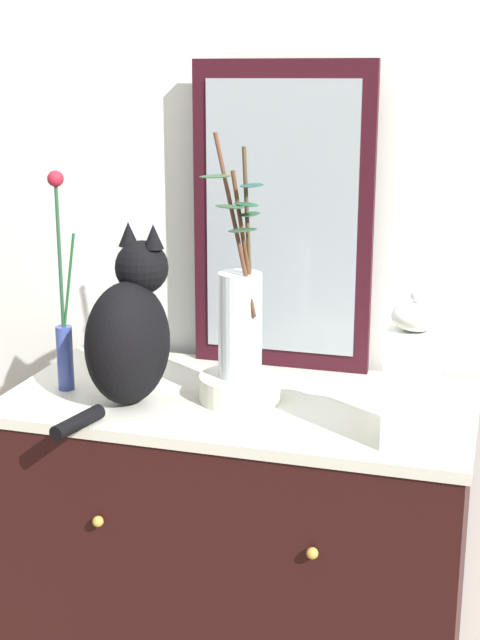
{
  "coord_description": "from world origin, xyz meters",
  "views": [
    {
      "loc": [
        0.55,
        -1.84,
        1.64
      ],
      "look_at": [
        0.0,
        0.0,
        1.11
      ],
      "focal_mm": 50.81,
      "sensor_mm": 36.0,
      "label": 1
    }
  ],
  "objects_px": {
    "mirror_leaning": "(282,219)",
    "jar_lidded_porcelain": "(413,377)",
    "vase_slim_green": "(63,321)",
    "cat_sitting": "(129,332)",
    "vase_glass_clear": "(240,317)",
    "sideboard": "(240,580)",
    "bowl_porcelain": "(240,388)"
  },
  "relations": [
    {
      "from": "mirror_leaning",
      "to": "jar_lidded_porcelain",
      "type": "xyz_separation_m",
      "value": [
        0.36,
        -0.41,
        -0.23
      ]
    },
    {
      "from": "jar_lidded_porcelain",
      "to": "bowl_porcelain",
      "type": "bearing_deg",
      "value": 159.45
    },
    {
      "from": "cat_sitting",
      "to": "jar_lidded_porcelain",
      "type": "xyz_separation_m",
      "value": [
        0.62,
        -0.07,
        -0.02
      ]
    },
    {
      "from": "cat_sitting",
      "to": "vase_glass_clear",
      "type": "relative_size",
      "value": 0.74
    },
    {
      "from": "vase_slim_green",
      "to": "mirror_leaning",
      "type": "bearing_deg",
      "value": 35.77
    },
    {
      "from": "mirror_leaning",
      "to": "cat_sitting",
      "type": "bearing_deg",
      "value": -126.71
    },
    {
      "from": "bowl_porcelain",
      "to": "jar_lidded_porcelain",
      "type": "height_order",
      "value": "jar_lidded_porcelain"
    },
    {
      "from": "sideboard",
      "to": "vase_glass_clear",
      "type": "xyz_separation_m",
      "value": [
        0.01,
        -0.02,
        0.66
      ]
    },
    {
      "from": "vase_slim_green",
      "to": "vase_glass_clear",
      "type": "xyz_separation_m",
      "value": [
        0.41,
        0.04,
        0.03
      ]
    },
    {
      "from": "bowl_porcelain",
      "to": "vase_glass_clear",
      "type": "distance_m",
      "value": 0.16
    },
    {
      "from": "vase_slim_green",
      "to": "sideboard",
      "type": "bearing_deg",
      "value": 9.01
    },
    {
      "from": "mirror_leaning",
      "to": "jar_lidded_porcelain",
      "type": "relative_size",
      "value": 2.36
    },
    {
      "from": "jar_lidded_porcelain",
      "to": "mirror_leaning",
      "type": "bearing_deg",
      "value": 131.57
    },
    {
      "from": "vase_slim_green",
      "to": "cat_sitting",
      "type": "bearing_deg",
      "value": -10.24
    },
    {
      "from": "vase_glass_clear",
      "to": "sideboard",
      "type": "bearing_deg",
      "value": 107.38
    },
    {
      "from": "cat_sitting",
      "to": "vase_slim_green",
      "type": "height_order",
      "value": "vase_slim_green"
    },
    {
      "from": "mirror_leaning",
      "to": "bowl_porcelain",
      "type": "relative_size",
      "value": 4.03
    },
    {
      "from": "cat_sitting",
      "to": "mirror_leaning",
      "type": "bearing_deg",
      "value": 53.29
    },
    {
      "from": "vase_slim_green",
      "to": "jar_lidded_porcelain",
      "type": "distance_m",
      "value": 0.8
    },
    {
      "from": "mirror_leaning",
      "to": "bowl_porcelain",
      "type": "bearing_deg",
      "value": -95.6
    },
    {
      "from": "cat_sitting",
      "to": "sideboard",
      "type": "bearing_deg",
      "value": 23.03
    },
    {
      "from": "mirror_leaning",
      "to": "jar_lidded_porcelain",
      "type": "distance_m",
      "value": 0.6
    },
    {
      "from": "cat_sitting",
      "to": "vase_slim_green",
      "type": "bearing_deg",
      "value": 169.76
    },
    {
      "from": "sideboard",
      "to": "vase_slim_green",
      "type": "height_order",
      "value": "vase_slim_green"
    },
    {
      "from": "mirror_leaning",
      "to": "cat_sitting",
      "type": "distance_m",
      "value": 0.47
    },
    {
      "from": "sideboard",
      "to": "mirror_leaning",
      "type": "bearing_deg",
      "value": 82.73
    },
    {
      "from": "mirror_leaning",
      "to": "vase_glass_clear",
      "type": "bearing_deg",
      "value": -95.38
    },
    {
      "from": "sideboard",
      "to": "mirror_leaning",
      "type": "height_order",
      "value": "mirror_leaning"
    },
    {
      "from": "bowl_porcelain",
      "to": "vase_glass_clear",
      "type": "bearing_deg",
      "value": -70.84
    },
    {
      "from": "mirror_leaning",
      "to": "vase_slim_green",
      "type": "relative_size",
      "value": 1.47
    },
    {
      "from": "sideboard",
      "to": "cat_sitting",
      "type": "height_order",
      "value": "cat_sitting"
    },
    {
      "from": "sideboard",
      "to": "vase_glass_clear",
      "type": "height_order",
      "value": "vase_glass_clear"
    }
  ]
}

